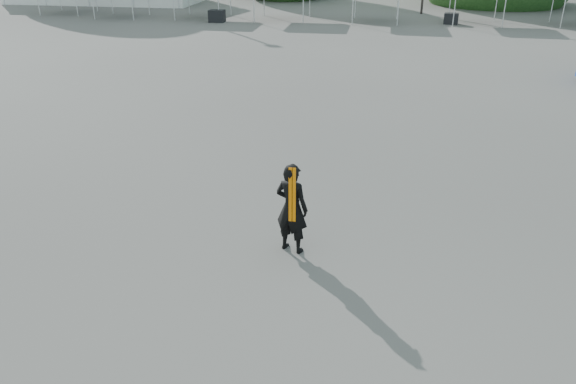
# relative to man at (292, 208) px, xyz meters

# --- Properties ---
(ground) EXTENTS (120.00, 120.00, 0.00)m
(ground) POSITION_rel_man_xyz_m (0.86, 1.19, -0.86)
(ground) COLOR #474442
(ground) RESTS_ON ground
(man) EXTENTS (0.72, 0.59, 1.71)m
(man) POSITION_rel_man_xyz_m (0.00, 0.00, 0.00)
(man) COLOR black
(man) RESTS_ON ground
(crate_west) EXTENTS (0.97, 0.76, 0.75)m
(crate_west) POSITION_rel_man_xyz_m (-9.19, 27.00, -0.48)
(crate_west) COLOR black
(crate_west) RESTS_ON ground
(crate_mid) EXTENTS (0.94, 0.79, 0.66)m
(crate_mid) POSITION_rel_man_xyz_m (5.45, 28.65, -0.52)
(crate_mid) COLOR black
(crate_mid) RESTS_ON ground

